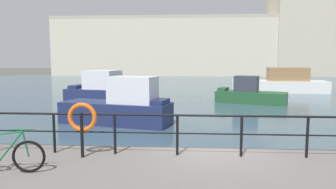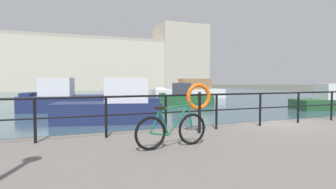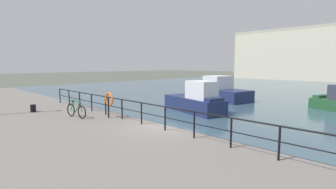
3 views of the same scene
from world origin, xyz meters
The scene contains 9 objects.
ground_plane centered at (0.00, 0.00, 0.00)m, with size 240.00×240.00×0.00m, color #4C5147.
water_basin centered at (0.00, 30.20, 0.01)m, with size 80.00×60.00×0.01m, color #385160.
quay_promenade centered at (0.00, -6.50, 0.45)m, with size 56.00×13.00×0.91m, color slate.
moored_green_narrowboat centered at (-6.93, 14.73, 0.94)m, with size 6.71×4.09×2.58m.
moored_red_daysailer centered at (-4.27, 7.34, 0.92)m, with size 6.16×3.28×2.52m.
quay_railing centered at (-0.16, -0.75, 1.65)m, with size 21.38×0.07×1.08m.
parked_bicycle centered at (-4.71, -2.29, 1.30)m, with size 1.76×0.29×0.98m.
mooring_bollard centered at (-8.22, -3.41, 1.13)m, with size 0.32×0.32×0.44m, color black.
life_ring_stand centered at (-3.39, -1.04, 1.88)m, with size 0.75×0.16×1.40m.
Camera 3 is at (8.51, -8.28, 3.76)m, focal length 27.25 mm.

